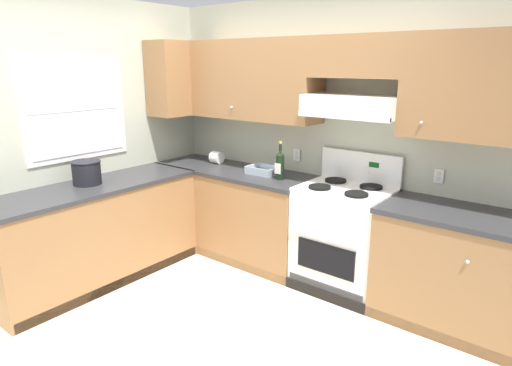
% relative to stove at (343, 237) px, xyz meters
% --- Properties ---
extents(ground_plane, '(7.04, 7.04, 0.00)m').
position_rel_stove_xyz_m(ground_plane, '(-0.60, -1.25, -0.48)').
color(ground_plane, beige).
extents(wall_back, '(4.68, 0.57, 2.55)m').
position_rel_stove_xyz_m(wall_back, '(-0.19, 0.27, 1.00)').
color(wall_back, '#B7BAA3').
rests_on(wall_back, ground_plane).
extents(wall_left, '(0.47, 4.00, 2.55)m').
position_rel_stove_xyz_m(wall_left, '(-2.19, -1.03, 0.87)').
color(wall_left, '#B7BAA3').
rests_on(wall_left, ground_plane).
extents(counter_back_run, '(3.60, 0.65, 0.91)m').
position_rel_stove_xyz_m(counter_back_run, '(-0.43, -0.01, -0.03)').
color(counter_back_run, olive).
rests_on(counter_back_run, ground_plane).
extents(counter_left_run, '(0.63, 1.91, 0.91)m').
position_rel_stove_xyz_m(counter_left_run, '(-1.84, -1.26, -0.03)').
color(counter_left_run, olive).
rests_on(counter_left_run, ground_plane).
extents(stove, '(0.76, 0.62, 1.20)m').
position_rel_stove_xyz_m(stove, '(0.00, 0.00, 0.00)').
color(stove, white).
rests_on(stove, ground_plane).
extents(wine_bottle, '(0.08, 0.08, 0.36)m').
position_rel_stove_xyz_m(wine_bottle, '(-0.65, -0.05, 0.57)').
color(wine_bottle, black).
rests_on(wine_bottle, counter_back_run).
extents(bowl, '(0.29, 0.23, 0.07)m').
position_rel_stove_xyz_m(bowl, '(-0.91, 0.03, 0.46)').
color(bowl, '#9EADB7').
rests_on(bowl, counter_back_run).
extents(bucket, '(0.26, 0.26, 0.21)m').
position_rel_stove_xyz_m(bucket, '(-1.90, -1.26, 0.54)').
color(bucket, black).
rests_on(bucket, counter_left_run).
extents(paper_towel_roll, '(0.12, 0.13, 0.13)m').
position_rel_stove_xyz_m(paper_towel_roll, '(-1.58, 0.08, 0.50)').
color(paper_towel_roll, white).
rests_on(paper_towel_roll, counter_back_run).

